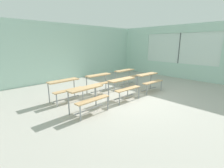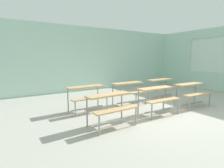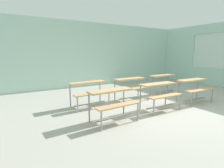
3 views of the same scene
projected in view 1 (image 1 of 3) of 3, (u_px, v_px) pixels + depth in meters
The scene contains 9 objects.
ground at pixel (128, 99), 5.91m from camera, with size 10.00×9.00×0.05m, color #ADA89E.
wall_back at pixel (66, 52), 8.69m from camera, with size 10.00×0.12×3.00m, color silver.
wall_right at pixel (190, 53), 8.79m from camera, with size 0.12×9.00×3.00m.
desk_bench_r0c0 at pixel (88, 94), 4.62m from camera, with size 1.13×0.64×0.74m.
desk_bench_r0c1 at pixel (124, 84), 5.71m from camera, with size 1.12×0.62×0.74m.
desk_bench_r0c2 at pixel (149, 78), 6.69m from camera, with size 1.13×0.64×0.74m.
desk_bench_r1c0 at pixel (65, 86), 5.54m from camera, with size 1.12×0.62×0.74m.
desk_bench_r1c1 at pixel (100, 79), 6.52m from camera, with size 1.11×0.62×0.74m.
desk_bench_r1c2 at pixel (126, 74), 7.64m from camera, with size 1.10×0.60×0.74m.
Camera 1 is at (-4.27, -3.64, 1.99)m, focal length 25.66 mm.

